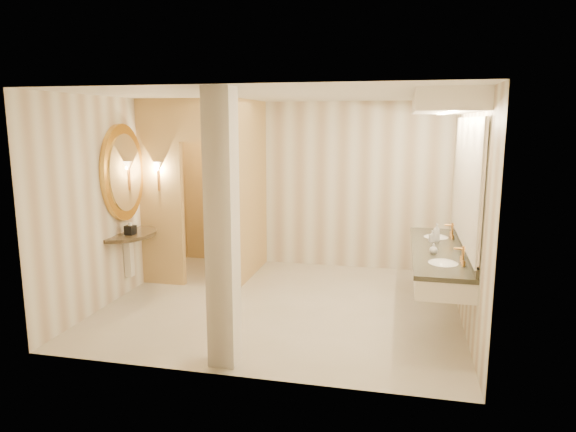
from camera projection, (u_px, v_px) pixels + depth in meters
name	position (u px, v px, depth m)	size (l,w,h in m)	color
floor	(283.00, 304.00, 6.79)	(4.50, 4.50, 0.00)	beige
ceiling	(282.00, 95.00, 6.30)	(4.50, 4.50, 0.00)	white
wall_back	(310.00, 185.00, 8.46)	(4.50, 0.02, 2.70)	#EFE8CF
wall_front	(232.00, 238.00, 4.62)	(4.50, 0.02, 2.70)	#EFE8CF
wall_left	(123.00, 198.00, 7.03)	(0.02, 4.00, 2.70)	#EFE8CF
wall_right	(467.00, 210.00, 6.06)	(0.02, 4.00, 2.70)	#EFE8CF
toilet_closet	(225.00, 189.00, 7.71)	(1.50, 1.55, 2.70)	#DEB974
wall_sconce	(158.00, 168.00, 7.30)	(0.14, 0.14, 0.42)	#CC8B41
vanity	(445.00, 186.00, 6.03)	(0.75, 2.60, 2.09)	white
console_shelf	(124.00, 199.00, 6.99)	(1.01, 1.01, 1.95)	black
pillar	(222.00, 231.00, 4.91)	(0.27, 0.27, 2.70)	white
tissue_box	(130.00, 230.00, 6.93)	(0.12, 0.12, 0.12)	black
toilet	(227.00, 246.00, 8.46)	(0.40, 0.70, 0.71)	white
soap_bottle_a	(432.00, 236.00, 6.51)	(0.07, 0.07, 0.15)	beige
soap_bottle_b	(434.00, 249.00, 5.92)	(0.09, 0.09, 0.12)	silver
soap_bottle_c	(437.00, 233.00, 6.50)	(0.09, 0.09, 0.23)	#C6B28C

